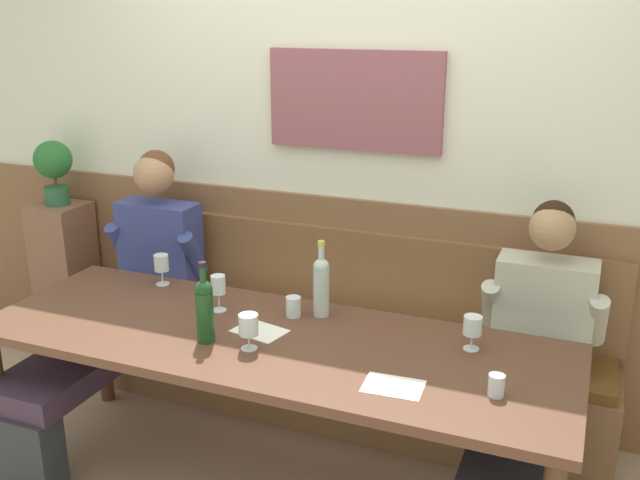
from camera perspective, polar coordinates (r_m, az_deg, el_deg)
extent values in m
cube|color=silver|center=(3.52, 2.40, 8.44)|extent=(6.80, 0.08, 2.80)
cube|color=#894E56|center=(3.43, 2.77, 11.13)|extent=(0.86, 0.04, 0.47)
cube|color=brown|center=(3.71, 1.94, -4.81)|extent=(6.80, 0.03, 1.09)
cube|color=brown|center=(3.66, 0.65, -10.78)|extent=(2.73, 0.42, 0.44)
cube|color=brown|center=(3.55, 0.66, -7.32)|extent=(2.67, 0.39, 0.05)
cube|color=brown|center=(3.62, 1.77, -2.54)|extent=(2.73, 0.04, 0.45)
cube|color=brown|center=(2.91, -4.06, -8.09)|extent=(2.43, 0.83, 0.04)
cylinder|color=#503B1F|center=(3.47, -24.29, -12.01)|extent=(0.07, 0.07, 0.69)
cylinder|color=#5B2E1E|center=(3.90, -17.07, -7.71)|extent=(0.07, 0.07, 0.69)
cylinder|color=brown|center=(3.15, 18.90, -14.52)|extent=(0.07, 0.07, 0.69)
cube|color=#282A2F|center=(3.38, -22.55, -15.57)|extent=(0.32, 0.14, 0.38)
cube|color=#352639|center=(3.57, -17.57, -8.62)|extent=(0.36, 1.08, 0.11)
cube|color=#363E81|center=(3.87, -12.68, -0.92)|extent=(0.43, 0.19, 0.54)
sphere|color=#AB7B59|center=(3.75, -13.21, 5.15)|extent=(0.21, 0.21, 0.21)
sphere|color=brown|center=(3.76, -13.02, 5.61)|extent=(0.19, 0.19, 0.19)
cylinder|color=#363E81|center=(3.96, -15.70, -0.30)|extent=(0.08, 0.20, 0.27)
cylinder|color=#363E81|center=(3.71, -10.16, -1.13)|extent=(0.08, 0.20, 0.27)
cube|color=#292934|center=(2.87, 15.82, -15.40)|extent=(0.35, 1.08, 0.11)
cube|color=#B5B3A0|center=(3.25, 17.50, -5.57)|extent=(0.41, 0.19, 0.48)
sphere|color=#A37E59|center=(3.11, 18.14, 0.92)|extent=(0.19, 0.19, 0.19)
sphere|color=black|center=(3.13, 18.22, 1.46)|extent=(0.18, 0.18, 0.18)
cylinder|color=#B5B3A0|center=(3.22, 13.58, -5.10)|extent=(0.08, 0.20, 0.27)
cylinder|color=#B5B3A0|center=(3.20, 21.37, -6.05)|extent=(0.08, 0.20, 0.27)
cylinder|color=#B4C1BD|center=(3.04, 0.10, -4.23)|extent=(0.07, 0.07, 0.21)
sphere|color=#B4C1BD|center=(3.00, 0.10, -2.14)|extent=(0.07, 0.07, 0.07)
cylinder|color=#B4C1BD|center=(2.98, 0.10, -1.22)|extent=(0.03, 0.03, 0.08)
cylinder|color=gold|center=(2.97, 0.10, -0.27)|extent=(0.03, 0.03, 0.02)
cylinder|color=#18431E|center=(2.85, -9.21, -6.11)|extent=(0.07, 0.07, 0.21)
sphere|color=#18431E|center=(2.81, -9.32, -3.93)|extent=(0.07, 0.07, 0.07)
cylinder|color=#18431E|center=(2.79, -9.38, -2.96)|extent=(0.03, 0.03, 0.08)
cylinder|color=black|center=(2.77, -9.43, -1.96)|extent=(0.03, 0.03, 0.02)
cylinder|color=silver|center=(2.81, -5.70, -8.64)|extent=(0.06, 0.06, 0.00)
cylinder|color=silver|center=(2.80, -5.72, -8.07)|extent=(0.01, 0.01, 0.06)
cylinder|color=silver|center=(2.77, -5.76, -6.77)|extent=(0.08, 0.08, 0.08)
cylinder|color=#E1DF84|center=(2.78, -5.75, -7.23)|extent=(0.07, 0.07, 0.03)
cylinder|color=silver|center=(2.85, 12.02, -8.52)|extent=(0.06, 0.06, 0.00)
cylinder|color=silver|center=(2.84, 12.07, -7.94)|extent=(0.01, 0.01, 0.06)
cylinder|color=silver|center=(2.81, 12.16, -6.71)|extent=(0.07, 0.07, 0.07)
cylinder|color=silver|center=(3.16, -8.08, -5.59)|extent=(0.06, 0.06, 0.00)
cylinder|color=silver|center=(3.15, -8.11, -4.90)|extent=(0.01, 0.01, 0.08)
cylinder|color=silver|center=(3.12, -8.17, -3.55)|extent=(0.06, 0.06, 0.08)
cylinder|color=#DFD07A|center=(3.13, -8.15, -4.07)|extent=(0.06, 0.06, 0.02)
cylinder|color=silver|center=(3.50, -12.50, -3.46)|extent=(0.06, 0.06, 0.00)
cylinder|color=silver|center=(3.49, -12.54, -2.91)|extent=(0.01, 0.01, 0.07)
cylinder|color=silver|center=(3.47, -12.62, -1.79)|extent=(0.07, 0.07, 0.08)
cylinder|color=#F2D47A|center=(3.47, -12.59, -2.22)|extent=(0.06, 0.06, 0.02)
cylinder|color=silver|center=(3.06, -2.15, -5.36)|extent=(0.07, 0.07, 0.09)
cylinder|color=silver|center=(2.54, 13.97, -11.25)|extent=(0.06, 0.06, 0.08)
cube|color=white|center=(2.95, -4.86, -7.28)|extent=(0.24, 0.19, 0.00)
cube|color=white|center=(2.55, 5.90, -11.59)|extent=(0.22, 0.16, 0.00)
cube|color=brown|center=(4.42, -19.63, -3.15)|extent=(0.28, 0.28, 0.93)
cylinder|color=#295B39|center=(4.27, -20.35, 3.38)|extent=(0.14, 0.14, 0.11)
cylinder|color=brown|center=(4.25, -20.48, 4.51)|extent=(0.02, 0.02, 0.07)
sphere|color=#27672F|center=(4.23, -20.65, 6.06)|extent=(0.21, 0.21, 0.21)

